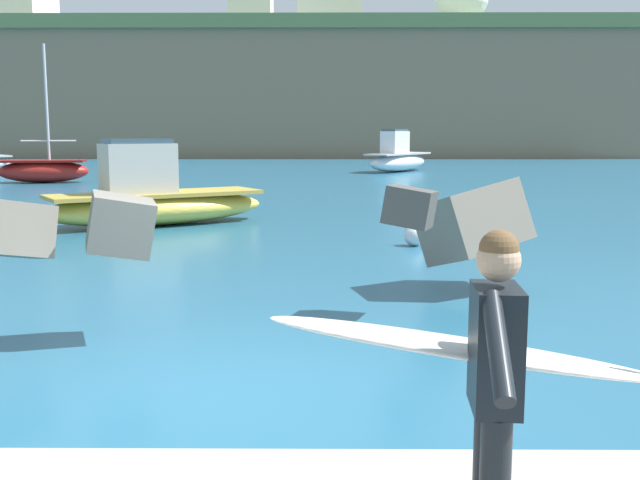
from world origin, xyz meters
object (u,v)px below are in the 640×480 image
object	(u,v)px
boat_near_centre	(152,199)
station_building_central	(26,1)
radar_dome	(461,5)
station_building_west	(330,8)
surfer_with_board	(484,374)
mooring_buoy_inner	(414,236)
station_building_east	(251,12)
boat_mid_left	(398,158)
boat_mid_right	(43,170)

from	to	relation	value
boat_near_centre	station_building_central	distance (m)	65.20
radar_dome	station_building_west	size ratio (longest dim) A/B	1.26
surfer_with_board	mooring_buoy_inner	xyz separation A→B (m)	(1.10, 12.48, -1.06)
boat_near_centre	station_building_west	size ratio (longest dim) A/B	0.85
station_building_west	station_building_central	xyz separation A→B (m)	(-30.38, -6.45, -0.33)
mooring_buoy_inner	radar_dome	world-z (taller)	radar_dome
mooring_buoy_inner	station_building_east	bearing A→B (deg)	98.64
boat_near_centre	boat_mid_left	xyz separation A→B (m)	(8.80, 25.54, 0.11)
boat_mid_left	station_building_east	size ratio (longest dim) A/B	1.22
boat_mid_right	station_building_central	distance (m)	47.73
radar_dome	boat_mid_right	bearing A→B (deg)	-117.30
boat_near_centre	station_building_east	bearing A→B (deg)	92.94
surfer_with_board	station_building_west	xyz separation A→B (m)	(-0.43, 80.72, 14.23)
surfer_with_board	boat_mid_left	xyz separation A→B (m)	(3.47, 41.57, -0.48)
boat_mid_left	station_building_central	xyz separation A→B (m)	(-34.27, 32.70, 14.38)
boat_mid_right	station_building_central	size ratio (longest dim) A/B	0.80
boat_near_centre	station_building_central	world-z (taller)	station_building_central
station_building_central	station_building_east	bearing A→B (deg)	0.74
surfer_with_board	radar_dome	xyz separation A→B (m)	(15.11, 88.64, 15.73)
boat_near_centre	station_building_west	distance (m)	66.55
surfer_with_board	boat_mid_left	size ratio (longest dim) A/B	0.35
boat_mid_left	station_building_west	size ratio (longest dim) A/B	0.84
station_building_west	station_building_east	xyz separation A→B (m)	(-7.91, -6.16, -1.32)
surfer_with_board	radar_dome	distance (m)	91.29
boat_mid_right	mooring_buoy_inner	world-z (taller)	boat_mid_right
radar_dome	boat_mid_left	bearing A→B (deg)	-103.89
boat_near_centre	boat_mid_right	world-z (taller)	boat_mid_right
boat_near_centre	station_building_central	xyz separation A→B (m)	(-25.47, 58.24, 14.49)
mooring_buoy_inner	boat_near_centre	bearing A→B (deg)	151.14
boat_mid_left	boat_mid_right	bearing A→B (deg)	-151.43
station_building_west	surfer_with_board	bearing A→B (deg)	-89.70
boat_mid_left	boat_mid_right	xyz separation A→B (m)	(-17.60, -9.58, -0.20)
radar_dome	station_building_central	size ratio (longest dim) A/B	1.12
station_building_east	station_building_west	bearing A→B (deg)	37.93
station_building_east	boat_near_centre	bearing A→B (deg)	-87.06
boat_mid_left	boat_mid_right	size ratio (longest dim) A/B	0.93
mooring_buoy_inner	station_building_east	world-z (taller)	station_building_east
surfer_with_board	station_building_west	size ratio (longest dim) A/B	0.30
surfer_with_board	mooring_buoy_inner	distance (m)	12.57
surfer_with_board	boat_mid_right	world-z (taller)	boat_mid_right
boat_mid_right	mooring_buoy_inner	size ratio (longest dim) A/B	14.57
boat_mid_left	boat_near_centre	bearing A→B (deg)	-109.00
station_building_central	boat_mid_left	bearing A→B (deg)	-43.65
boat_mid_left	station_building_east	world-z (taller)	station_building_east
surfer_with_board	radar_dome	world-z (taller)	radar_dome
boat_near_centre	boat_mid_left	distance (m)	27.02
boat_mid_left	boat_mid_right	world-z (taller)	boat_mid_right
boat_mid_left	station_building_central	bearing A→B (deg)	136.35
surfer_with_board	station_building_central	distance (m)	81.59
surfer_with_board	station_building_east	distance (m)	76.12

